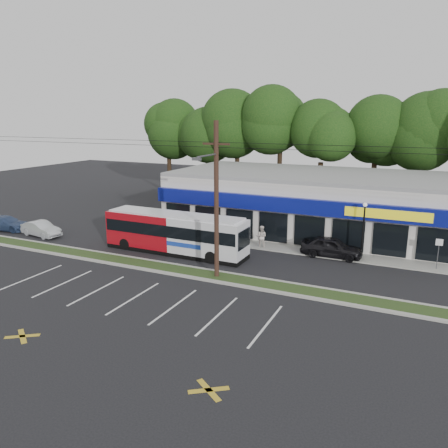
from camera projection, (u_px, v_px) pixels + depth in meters
ground at (169, 275)px, 28.83m from camera, size 120.00×120.00×0.00m
grass_strip at (177, 270)px, 29.69m from camera, size 40.00×1.60×0.12m
curb_south at (171, 274)px, 28.94m from camera, size 40.00×0.25×0.14m
curb_north at (183, 266)px, 30.44m from camera, size 40.00×0.25×0.14m
sidewalk at (283, 248)px, 34.69m from camera, size 32.00×2.20×0.10m
strip_mall at (312, 202)px, 39.95m from camera, size 25.00×12.55×5.30m
utility_pole at (213, 196)px, 27.19m from camera, size 50.00×2.77×10.00m
lamp_post at (364, 224)px, 31.42m from camera, size 0.30×0.30×4.25m
sign_post at (439, 248)px, 29.44m from camera, size 0.45×0.10×2.23m
tree_line at (324, 133)px, 48.06m from camera, size 46.76×6.76×11.83m
metrobus at (175, 232)px, 33.31m from camera, size 11.49×2.58×3.08m
car_dark at (332, 247)px, 32.48m from camera, size 4.51×1.83×1.53m
car_silver at (41, 229)px, 38.17m from camera, size 4.16×1.90×1.32m
car_blue at (6, 223)px, 40.21m from camera, size 4.78×2.55×1.32m
pedestrian_a at (234, 243)px, 33.21m from camera, size 0.71×0.70×1.66m
pedestrian_b at (261, 237)px, 34.74m from camera, size 1.00×0.84×1.82m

